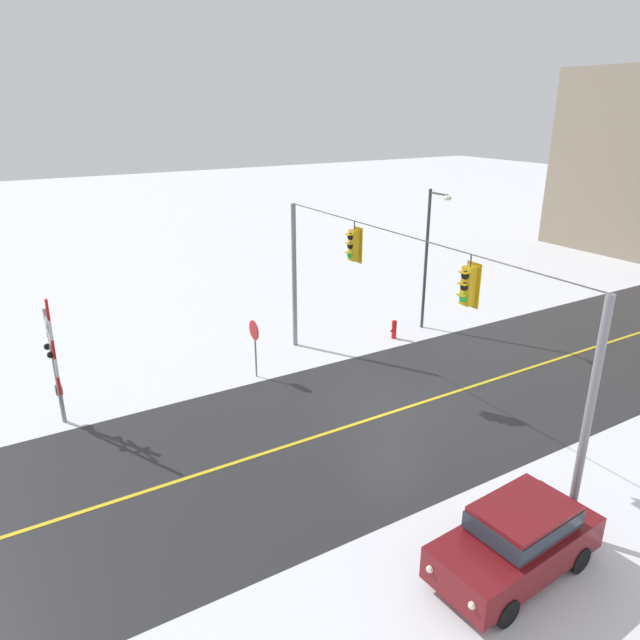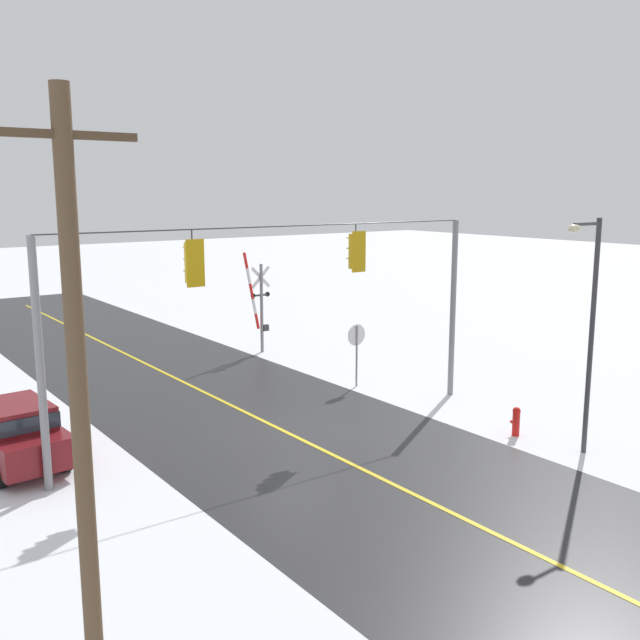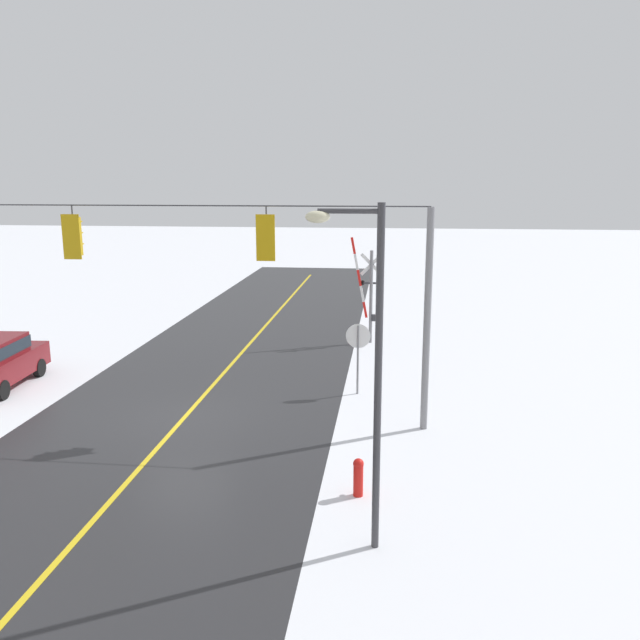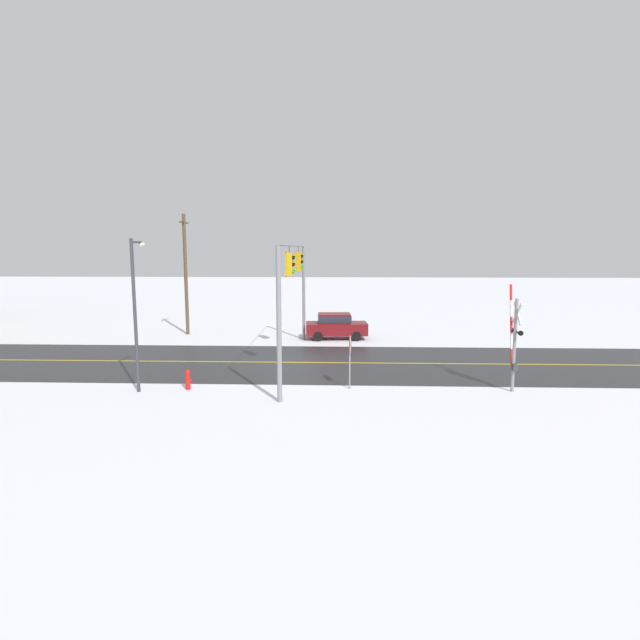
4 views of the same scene
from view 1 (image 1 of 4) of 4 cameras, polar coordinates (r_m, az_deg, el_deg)
name	(u,v)px [view 1 (image 1 of 4)]	position (r m, az deg, el deg)	size (l,w,h in m)	color
ground_plane	(393,412)	(20.32, 7.19, -9.00)	(160.00, 160.00, 0.00)	white
road_asphalt	(514,373)	(24.15, 18.56, -4.99)	(9.00, 80.00, 0.01)	#28282B
lane_centre_line	(514,373)	(24.15, 18.56, -4.98)	(0.14, 72.00, 0.01)	gold
signal_span	(400,301)	(18.62, 7.86, 1.83)	(14.20, 0.47, 6.22)	gray
stop_sign	(254,336)	(22.09, -6.49, -1.56)	(0.80, 0.09, 2.35)	gray
railroad_crossing	(54,360)	(20.38, -24.78, -3.64)	(1.39, 0.31, 4.55)	gray
parked_car_maroon	(518,537)	(14.34, 18.92, -19.61)	(2.04, 4.29, 1.74)	maroon
streetlamp_near	(430,248)	(26.71, 10.79, 7.03)	(1.39, 0.28, 6.50)	#38383D
fire_hydrant	(394,329)	(26.31, 7.32, -0.84)	(0.24, 0.31, 0.88)	red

